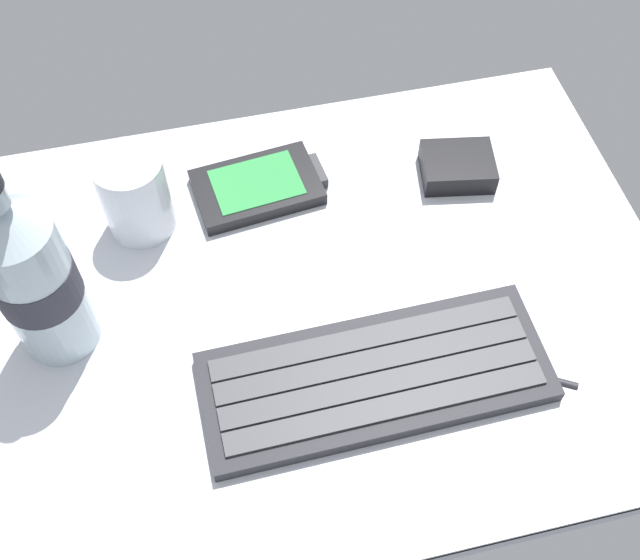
# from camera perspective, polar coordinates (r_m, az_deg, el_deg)

# --- Properties ---
(ground_plane) EXTENTS (0.64, 0.48, 0.03)m
(ground_plane) POSITION_cam_1_polar(r_m,az_deg,el_deg) (0.71, 0.04, -1.93)
(ground_plane) COLOR silver
(keyboard) EXTENTS (0.29, 0.11, 0.02)m
(keyboard) POSITION_cam_1_polar(r_m,az_deg,el_deg) (0.66, 4.06, -7.03)
(keyboard) COLOR #232328
(keyboard) RESTS_ON ground_plane
(handheld_device) EXTENTS (0.13, 0.09, 0.02)m
(handheld_device) POSITION_cam_1_polar(r_m,az_deg,el_deg) (0.77, -4.52, 6.82)
(handheld_device) COLOR black
(handheld_device) RESTS_ON ground_plane
(juice_cup) EXTENTS (0.06, 0.06, 0.09)m
(juice_cup) POSITION_cam_1_polar(r_m,az_deg,el_deg) (0.74, -13.31, 5.93)
(juice_cup) COLOR silver
(juice_cup) RESTS_ON ground_plane
(water_bottle) EXTENTS (0.07, 0.07, 0.21)m
(water_bottle) POSITION_cam_1_polar(r_m,az_deg,el_deg) (0.65, -20.26, 0.26)
(water_bottle) COLOR silver
(water_bottle) RESTS_ON ground_plane
(charger_block) EXTENTS (0.08, 0.07, 0.02)m
(charger_block) POSITION_cam_1_polar(r_m,az_deg,el_deg) (0.79, 10.01, 8.15)
(charger_block) COLOR black
(charger_block) RESTS_ON ground_plane
(stylus_pen) EXTENTS (0.09, 0.05, 0.01)m
(stylus_pen) POSITION_cam_1_polar(r_m,az_deg,el_deg) (0.68, 14.54, -6.38)
(stylus_pen) COLOR #26262B
(stylus_pen) RESTS_ON ground_plane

